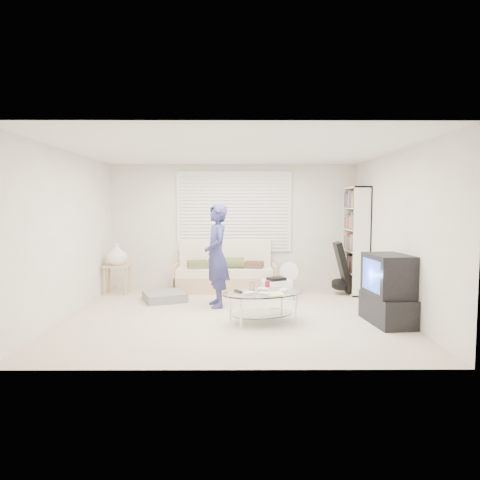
{
  "coord_description": "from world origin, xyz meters",
  "views": [
    {
      "loc": [
        0.08,
        -6.49,
        1.67
      ],
      "look_at": [
        0.11,
        0.3,
        1.13
      ],
      "focal_mm": 32.0,
      "sensor_mm": 36.0,
      "label": 1
    }
  ],
  "objects_px": {
    "bookshelf": "(355,240)",
    "coffee_table": "(263,298)",
    "futon_sofa": "(225,274)",
    "tv_unit": "(388,290)"
  },
  "relations": [
    {
      "from": "futon_sofa",
      "to": "coffee_table",
      "type": "distance_m",
      "value": 2.42
    },
    {
      "from": "bookshelf",
      "to": "tv_unit",
      "type": "distance_m",
      "value": 2.22
    },
    {
      "from": "bookshelf",
      "to": "coffee_table",
      "type": "relative_size",
      "value": 1.48
    },
    {
      "from": "bookshelf",
      "to": "tv_unit",
      "type": "height_order",
      "value": "bookshelf"
    },
    {
      "from": "futon_sofa",
      "to": "bookshelf",
      "type": "distance_m",
      "value": 2.61
    },
    {
      "from": "bookshelf",
      "to": "coffee_table",
      "type": "xyz_separation_m",
      "value": [
        -1.89,
        -2.1,
        -0.66
      ]
    },
    {
      "from": "coffee_table",
      "to": "bookshelf",
      "type": "bearing_deg",
      "value": 47.99
    },
    {
      "from": "tv_unit",
      "to": "coffee_table",
      "type": "bearing_deg",
      "value": 178.24
    },
    {
      "from": "futon_sofa",
      "to": "bookshelf",
      "type": "relative_size",
      "value": 0.97
    },
    {
      "from": "tv_unit",
      "to": "coffee_table",
      "type": "distance_m",
      "value": 1.77
    }
  ]
}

